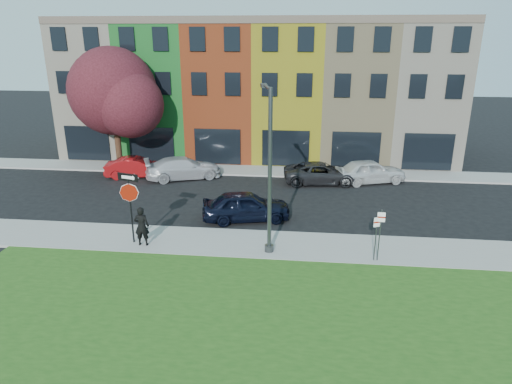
# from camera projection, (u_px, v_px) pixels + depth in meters

# --- Properties ---
(ground) EXTENTS (120.00, 120.00, 0.00)m
(ground) POSITION_uv_depth(u_px,v_px,m) (266.00, 279.00, 18.34)
(ground) COLOR black
(ground) RESTS_ON ground
(sidewalk_near) EXTENTS (40.00, 3.00, 0.12)m
(sidewalk_near) POSITION_uv_depth(u_px,v_px,m) (315.00, 247.00, 20.93)
(sidewalk_near) COLOR gray
(sidewalk_near) RESTS_ON ground
(sidewalk_far) EXTENTS (40.00, 2.40, 0.12)m
(sidewalk_far) POSITION_uv_depth(u_px,v_px,m) (243.00, 170.00, 32.71)
(sidewalk_far) COLOR gray
(sidewalk_far) RESTS_ON ground
(rowhouse_block) EXTENTS (30.00, 10.12, 10.00)m
(rowhouse_block) POSITION_uv_depth(u_px,v_px,m) (258.00, 91.00, 36.86)
(rowhouse_block) COLOR beige
(rowhouse_block) RESTS_ON ground
(stop_sign) EXTENTS (1.02, 0.31, 3.35)m
(stop_sign) POSITION_uv_depth(u_px,v_px,m) (129.00, 194.00, 20.52)
(stop_sign) COLOR black
(stop_sign) RESTS_ON sidewalk_near
(man) EXTENTS (0.74, 0.55, 1.86)m
(man) POSITION_uv_depth(u_px,v_px,m) (142.00, 226.00, 20.73)
(man) COLOR black
(man) RESTS_ON sidewalk_near
(sedan_near) EXTENTS (3.86, 5.40, 1.56)m
(sedan_near) POSITION_uv_depth(u_px,v_px,m) (246.00, 206.00, 23.92)
(sedan_near) COLOR black
(sedan_near) RESTS_ON ground
(parked_car_red) EXTENTS (2.92, 4.70, 1.38)m
(parked_car_red) POSITION_uv_depth(u_px,v_px,m) (137.00, 167.00, 31.17)
(parked_car_red) COLOR maroon
(parked_car_red) RESTS_ON ground
(parked_car_silver) EXTENTS (5.79, 6.60, 1.47)m
(parked_car_silver) POSITION_uv_depth(u_px,v_px,m) (183.00, 168.00, 30.88)
(parked_car_silver) COLOR #B6B6BB
(parked_car_silver) RESTS_ON ground
(parked_car_dark) EXTENTS (3.39, 5.45, 1.37)m
(parked_car_dark) POSITION_uv_depth(u_px,v_px,m) (321.00, 173.00, 29.92)
(parked_car_dark) COLOR black
(parked_car_dark) RESTS_ON ground
(parked_car_white) EXTENTS (4.50, 5.66, 1.57)m
(parked_car_white) POSITION_uv_depth(u_px,v_px,m) (370.00, 171.00, 29.98)
(parked_car_white) COLOR silver
(parked_car_white) RESTS_ON ground
(street_lamp) EXTENTS (0.85, 2.54, 7.20)m
(street_lamp) POSITION_uv_depth(u_px,v_px,m) (269.00, 172.00, 19.43)
(street_lamp) COLOR #414345
(street_lamp) RESTS_ON sidewalk_near
(parking_sign_a) EXTENTS (0.32, 0.09, 2.33)m
(parking_sign_a) POSITION_uv_depth(u_px,v_px,m) (380.00, 229.00, 19.13)
(parking_sign_a) COLOR #414345
(parking_sign_a) RESTS_ON sidewalk_near
(parking_sign_b) EXTENTS (0.30, 0.16, 2.06)m
(parking_sign_b) POSITION_uv_depth(u_px,v_px,m) (376.00, 232.00, 19.19)
(parking_sign_b) COLOR #414345
(parking_sign_b) RESTS_ON sidewalk_near
(tree_purple) EXTENTS (7.21, 6.31, 8.48)m
(tree_purple) POSITION_uv_depth(u_px,v_px,m) (115.00, 93.00, 31.52)
(tree_purple) COLOR black
(tree_purple) RESTS_ON sidewalk_far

